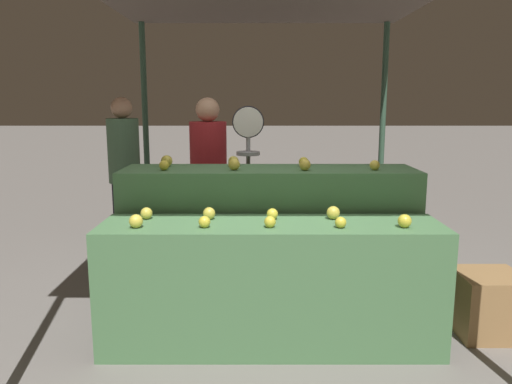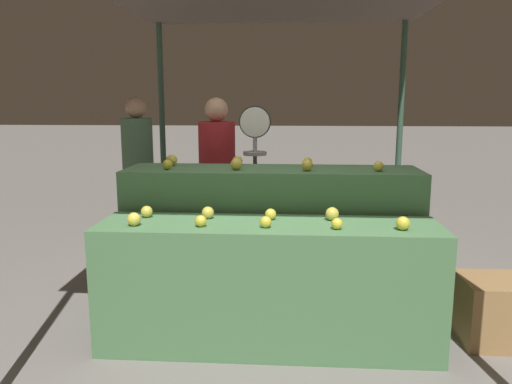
% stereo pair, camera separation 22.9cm
% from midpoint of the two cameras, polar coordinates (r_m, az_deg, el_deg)
% --- Properties ---
extents(ground_plane, '(60.00, 60.00, 0.00)m').
position_cam_midpoint_polar(ground_plane, '(3.50, -0.25, -16.95)').
color(ground_plane, slate).
extents(display_counter_front, '(2.20, 0.55, 0.83)m').
position_cam_midpoint_polar(display_counter_front, '(3.33, -0.26, -10.58)').
color(display_counter_front, '#4C7A4C').
rests_on(display_counter_front, ground_plane).
extents(display_counter_back, '(2.20, 0.55, 1.11)m').
position_cam_midpoint_polar(display_counter_back, '(3.86, -0.22, -5.47)').
color(display_counter_back, '#4C7A4C').
rests_on(display_counter_back, ground_plane).
extents(apple_front_0, '(0.09, 0.09, 0.09)m').
position_cam_midpoint_polar(apple_front_0, '(3.20, -15.54, -3.24)').
color(apple_front_0, yellow).
rests_on(apple_front_0, display_counter_front).
extents(apple_front_1, '(0.07, 0.07, 0.07)m').
position_cam_midpoint_polar(apple_front_1, '(3.12, -7.99, -3.42)').
color(apple_front_1, gold).
rests_on(apple_front_1, display_counter_front).
extents(apple_front_2, '(0.07, 0.07, 0.07)m').
position_cam_midpoint_polar(apple_front_2, '(3.09, -0.49, -3.45)').
color(apple_front_2, gold).
rests_on(apple_front_2, display_counter_front).
extents(apple_front_3, '(0.07, 0.07, 0.07)m').
position_cam_midpoint_polar(apple_front_3, '(3.11, 7.60, -3.48)').
color(apple_front_3, gold).
rests_on(apple_front_3, display_counter_front).
extents(apple_front_4, '(0.08, 0.08, 0.08)m').
position_cam_midpoint_polar(apple_front_4, '(3.19, 14.70, -3.24)').
color(apple_front_4, gold).
rests_on(apple_front_4, display_counter_front).
extents(apple_front_5, '(0.08, 0.08, 0.08)m').
position_cam_midpoint_polar(apple_front_5, '(3.42, -14.28, -2.38)').
color(apple_front_5, gold).
rests_on(apple_front_5, display_counter_front).
extents(apple_front_6, '(0.08, 0.08, 0.08)m').
position_cam_midpoint_polar(apple_front_6, '(3.33, -7.32, -2.45)').
color(apple_front_6, gold).
rests_on(apple_front_6, display_counter_front).
extents(apple_front_7, '(0.07, 0.07, 0.07)m').
position_cam_midpoint_polar(apple_front_7, '(3.30, -0.08, -2.54)').
color(apple_front_7, gold).
rests_on(apple_front_7, display_counter_front).
extents(apple_front_8, '(0.09, 0.09, 0.09)m').
position_cam_midpoint_polar(apple_front_8, '(3.33, 6.90, -2.38)').
color(apple_front_8, gold).
rests_on(apple_front_8, display_counter_front).
extents(apple_back_0, '(0.07, 0.07, 0.07)m').
position_cam_midpoint_polar(apple_back_0, '(3.72, -12.18, 2.98)').
color(apple_back_0, gold).
rests_on(apple_back_0, display_counter_back).
extents(apple_back_1, '(0.09, 0.09, 0.09)m').
position_cam_midpoint_polar(apple_back_1, '(3.65, -4.30, 3.15)').
color(apple_back_1, yellow).
rests_on(apple_back_1, display_counter_back).
extents(apple_back_2, '(0.08, 0.08, 0.08)m').
position_cam_midpoint_polar(apple_back_2, '(3.63, 3.85, 3.10)').
color(apple_back_2, yellow).
rests_on(apple_back_2, display_counter_back).
extents(apple_back_3, '(0.07, 0.07, 0.07)m').
position_cam_midpoint_polar(apple_back_3, '(3.72, 11.74, 3.01)').
color(apple_back_3, yellow).
rests_on(apple_back_3, display_counter_back).
extents(apple_back_4, '(0.09, 0.09, 0.09)m').
position_cam_midpoint_polar(apple_back_4, '(3.92, -11.81, 3.48)').
color(apple_back_4, gold).
rests_on(apple_back_4, display_counter_back).
extents(apple_back_5, '(0.08, 0.08, 0.08)m').
position_cam_midpoint_polar(apple_back_5, '(3.86, -4.27, 3.51)').
color(apple_back_5, gold).
rests_on(apple_back_5, display_counter_back).
extents(apple_back_6, '(0.07, 0.07, 0.07)m').
position_cam_midpoint_polar(apple_back_6, '(3.85, 3.78, 3.45)').
color(apple_back_6, gold).
rests_on(apple_back_6, display_counter_back).
extents(produce_scale, '(0.27, 0.20, 1.57)m').
position_cam_midpoint_polar(produce_scale, '(4.27, -2.41, 3.99)').
color(produce_scale, '#99999E').
rests_on(produce_scale, ground_plane).
extents(person_vendor_at_scale, '(0.34, 0.34, 1.64)m').
position_cam_midpoint_polar(person_vendor_at_scale, '(4.59, -6.84, 2.06)').
color(person_vendor_at_scale, '#2D2D38').
rests_on(person_vendor_at_scale, ground_plane).
extents(person_customer_left, '(0.33, 0.33, 1.65)m').
position_cam_midpoint_polar(person_customer_left, '(5.42, -15.98, 3.09)').
color(person_customer_left, '#2D2D38').
rests_on(person_customer_left, ground_plane).
extents(wooden_crate_side, '(0.44, 0.44, 0.44)m').
position_cam_midpoint_polar(wooden_crate_side, '(3.85, 23.44, -11.68)').
color(wooden_crate_side, '#9E7547').
rests_on(wooden_crate_side, ground_plane).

